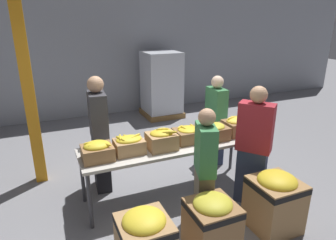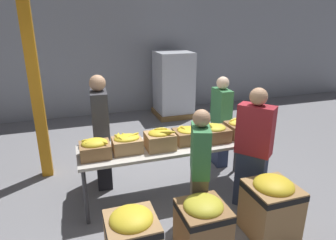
# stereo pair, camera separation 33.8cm
# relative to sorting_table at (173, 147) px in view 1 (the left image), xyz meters

# --- Properties ---
(ground_plane) EXTENTS (30.00, 30.00, 0.00)m
(ground_plane) POSITION_rel_sorting_table_xyz_m (0.00, 0.00, -0.74)
(ground_plane) COLOR gray
(wall_back) EXTENTS (16.00, 0.08, 4.00)m
(wall_back) POSITION_rel_sorting_table_xyz_m (0.00, 4.24, 1.26)
(wall_back) COLOR #9399A3
(wall_back) RESTS_ON ground_plane
(sorting_table) EXTENTS (2.57, 0.73, 0.80)m
(sorting_table) POSITION_rel_sorting_table_xyz_m (0.00, 0.00, 0.00)
(sorting_table) COLOR beige
(sorting_table) RESTS_ON ground_plane
(banana_box_0) EXTENTS (0.38, 0.32, 0.25)m
(banana_box_0) POSITION_rel_sorting_table_xyz_m (-1.05, -0.08, 0.18)
(banana_box_0) COLOR olive
(banana_box_0) RESTS_ON sorting_table
(banana_box_1) EXTENTS (0.38, 0.30, 0.25)m
(banana_box_1) POSITION_rel_sorting_table_xyz_m (-0.64, -0.05, 0.18)
(banana_box_1) COLOR tan
(banana_box_1) RESTS_ON sorting_table
(banana_box_2) EXTENTS (0.38, 0.32, 0.29)m
(banana_box_2) POSITION_rel_sorting_table_xyz_m (-0.20, -0.09, 0.19)
(banana_box_2) COLOR tan
(banana_box_2) RESTS_ON sorting_table
(banana_box_3) EXTENTS (0.38, 0.33, 0.24)m
(banana_box_3) POSITION_rel_sorting_table_xyz_m (0.23, -0.01, 0.17)
(banana_box_3) COLOR olive
(banana_box_3) RESTS_ON sorting_table
(banana_box_4) EXTENTS (0.38, 0.32, 0.26)m
(banana_box_4) POSITION_rel_sorting_table_xyz_m (0.62, -0.08, 0.18)
(banana_box_4) COLOR olive
(banana_box_4) RESTS_ON sorting_table
(banana_box_5) EXTENTS (0.38, 0.34, 0.28)m
(banana_box_5) POSITION_rel_sorting_table_xyz_m (1.04, -0.04, 0.19)
(banana_box_5) COLOR olive
(banana_box_5) RESTS_ON sorting_table
(volunteer_0) EXTENTS (0.45, 0.49, 1.67)m
(volunteer_0) POSITION_rel_sorting_table_xyz_m (0.91, -0.60, 0.08)
(volunteer_0) COLOR #2D3856
(volunteer_0) RESTS_ON ground_plane
(volunteer_1) EXTENTS (0.32, 0.45, 1.51)m
(volunteer_1) POSITION_rel_sorting_table_xyz_m (0.09, -0.74, 0.01)
(volunteer_1) COLOR #6B604C
(volunteer_1) RESTS_ON ground_plane
(volunteer_2) EXTENTS (0.23, 0.43, 1.56)m
(volunteer_2) POSITION_rel_sorting_table_xyz_m (1.10, 0.65, 0.03)
(volunteer_2) COLOR #2D3856
(volunteer_2) RESTS_ON ground_plane
(volunteer_3) EXTENTS (0.26, 0.48, 1.72)m
(volunteer_3) POSITION_rel_sorting_table_xyz_m (-0.90, 0.58, 0.11)
(volunteer_3) COLOR black
(volunteer_3) RESTS_ON ground_plane
(donation_bin_0) EXTENTS (0.52, 0.52, 0.69)m
(donation_bin_0) POSITION_rel_sorting_table_xyz_m (-0.83, -1.18, -0.38)
(donation_bin_0) COLOR tan
(donation_bin_0) RESTS_ON ground_plane
(donation_bin_1) EXTENTS (0.51, 0.51, 0.67)m
(donation_bin_1) POSITION_rel_sorting_table_xyz_m (-0.05, -1.18, -0.39)
(donation_bin_1) COLOR olive
(donation_bin_1) RESTS_ON ground_plane
(donation_bin_2) EXTENTS (0.55, 0.55, 0.75)m
(donation_bin_2) POSITION_rel_sorting_table_xyz_m (0.82, -1.18, -0.34)
(donation_bin_2) COLOR #A37A4C
(donation_bin_2) RESTS_ON ground_plane
(support_pillar) EXTENTS (0.17, 0.17, 4.00)m
(support_pillar) POSITION_rel_sorting_table_xyz_m (-1.77, 1.20, 1.26)
(support_pillar) COLOR orange
(support_pillar) RESTS_ON ground_plane
(pallet_stack_0) EXTENTS (0.95, 0.95, 1.66)m
(pallet_stack_0) POSITION_rel_sorting_table_xyz_m (1.25, 3.50, 0.07)
(pallet_stack_0) COLOR olive
(pallet_stack_0) RESTS_ON ground_plane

